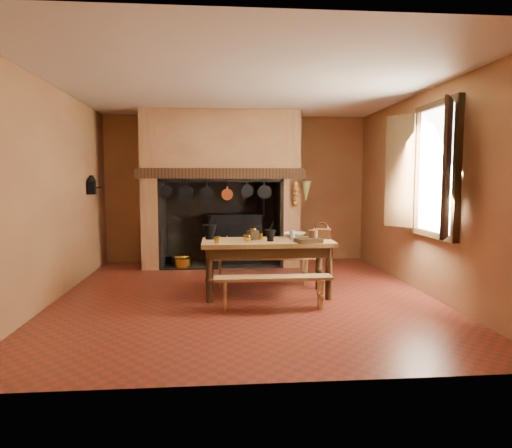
# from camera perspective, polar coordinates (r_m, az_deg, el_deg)

# --- Properties ---
(floor) EXTENTS (5.50, 5.50, 0.00)m
(floor) POSITION_cam_1_polar(r_m,az_deg,el_deg) (6.34, -1.34, -8.86)
(floor) COLOR maroon
(floor) RESTS_ON ground
(ceiling) EXTENTS (5.50, 5.50, 0.00)m
(ceiling) POSITION_cam_1_polar(r_m,az_deg,el_deg) (6.26, -1.40, 16.82)
(ceiling) COLOR silver
(ceiling) RESTS_ON back_wall
(back_wall) EXTENTS (5.00, 0.02, 2.80)m
(back_wall) POSITION_cam_1_polar(r_m,az_deg,el_deg) (8.89, -2.47, 4.38)
(back_wall) COLOR olive
(back_wall) RESTS_ON floor
(wall_left) EXTENTS (0.02, 5.50, 2.80)m
(wall_left) POSITION_cam_1_polar(r_m,az_deg,el_deg) (6.49, -24.04, 3.51)
(wall_left) COLOR olive
(wall_left) RESTS_ON floor
(wall_right) EXTENTS (0.02, 5.50, 2.80)m
(wall_right) POSITION_cam_1_polar(r_m,az_deg,el_deg) (6.77, 20.30, 3.71)
(wall_right) COLOR olive
(wall_right) RESTS_ON floor
(wall_front) EXTENTS (5.00, 0.02, 2.80)m
(wall_front) POSITION_cam_1_polar(r_m,az_deg,el_deg) (3.40, 1.51, 2.64)
(wall_front) COLOR olive
(wall_front) RESTS_ON floor
(chimney_breast) EXTENTS (2.95, 0.96, 2.80)m
(chimney_breast) POSITION_cam_1_polar(r_m,az_deg,el_deg) (8.44, -4.40, 7.11)
(chimney_breast) COLOR olive
(chimney_breast) RESTS_ON floor
(iron_range) EXTENTS (1.12, 0.55, 1.60)m
(iron_range) POSITION_cam_1_polar(r_m,az_deg,el_deg) (8.65, -2.64, -1.73)
(iron_range) COLOR black
(iron_range) RESTS_ON floor
(hearth_pans) EXTENTS (0.51, 0.62, 0.20)m
(hearth_pans) POSITION_cam_1_polar(r_m,az_deg,el_deg) (8.50, -9.39, -4.58)
(hearth_pans) COLOR gold
(hearth_pans) RESTS_ON floor
(hanging_pans) EXTENTS (1.92, 0.29, 0.27)m
(hanging_pans) POSITION_cam_1_polar(r_m,az_deg,el_deg) (7.94, -4.63, 3.95)
(hanging_pans) COLOR black
(hanging_pans) RESTS_ON chimney_breast
(onion_string) EXTENTS (0.12, 0.10, 0.46)m
(onion_string) POSITION_cam_1_polar(r_m,az_deg,el_deg) (8.04, 4.98, 3.75)
(onion_string) COLOR #92581B
(onion_string) RESTS_ON chimney_breast
(herb_bunch) EXTENTS (0.20, 0.20, 0.35)m
(herb_bunch) POSITION_cam_1_polar(r_m,az_deg,el_deg) (8.07, 6.25, 4.10)
(herb_bunch) COLOR brown
(herb_bunch) RESTS_ON chimney_breast
(window) EXTENTS (0.39, 1.75, 1.76)m
(window) POSITION_cam_1_polar(r_m,az_deg,el_deg) (6.35, 20.69, 6.31)
(window) COLOR white
(window) RESTS_ON wall_right
(wall_coffee_mill) EXTENTS (0.23, 0.16, 0.31)m
(wall_coffee_mill) POSITION_cam_1_polar(r_m,az_deg,el_deg) (7.94, -19.86, 4.77)
(wall_coffee_mill) COLOR black
(wall_coffee_mill) RESTS_ON wall_left
(work_table) EXTENTS (1.76, 0.78, 0.76)m
(work_table) POSITION_cam_1_polar(r_m,az_deg,el_deg) (6.19, 1.41, -3.15)
(work_table) COLOR #A3894A
(work_table) RESTS_ON floor
(bench_front) EXTENTS (1.44, 0.25, 0.40)m
(bench_front) POSITION_cam_1_polar(r_m,az_deg,el_deg) (5.61, 2.15, -7.57)
(bench_front) COLOR #A3894A
(bench_front) RESTS_ON floor
(bench_back) EXTENTS (1.57, 0.27, 0.44)m
(bench_back) POSITION_cam_1_polar(r_m,az_deg,el_deg) (6.83, 0.85, -4.97)
(bench_back) COLOR #A3894A
(bench_back) RESTS_ON floor
(mortar_large) EXTENTS (0.20, 0.20, 0.34)m
(mortar_large) POSITION_cam_1_polar(r_m,az_deg,el_deg) (6.29, -5.82, -0.90)
(mortar_large) COLOR black
(mortar_large) RESTS_ON work_table
(mortar_small) EXTENTS (0.15, 0.15, 0.26)m
(mortar_small) POSITION_cam_1_polar(r_m,az_deg,el_deg) (6.06, 1.80, -1.35)
(mortar_small) COLOR black
(mortar_small) RESTS_ON work_table
(coffee_grinder) EXTENTS (0.19, 0.17, 0.20)m
(coffee_grinder) POSITION_cam_1_polar(r_m,az_deg,el_deg) (6.22, -0.39, -1.30)
(coffee_grinder) COLOR #332110
(coffee_grinder) RESTS_ON work_table
(brass_mug_a) EXTENTS (0.11, 0.11, 0.09)m
(brass_mug_a) POSITION_cam_1_polar(r_m,az_deg,el_deg) (5.89, -4.83, -1.96)
(brass_mug_a) COLOR gold
(brass_mug_a) RESTS_ON work_table
(brass_mug_b) EXTENTS (0.10, 0.10, 0.09)m
(brass_mug_b) POSITION_cam_1_polar(r_m,az_deg,el_deg) (6.23, 0.48, -1.56)
(brass_mug_b) COLOR gold
(brass_mug_b) RESTS_ON work_table
(mixing_bowl) EXTENTS (0.39, 0.39, 0.07)m
(mixing_bowl) POSITION_cam_1_polar(r_m,az_deg,el_deg) (6.47, 4.90, -1.39)
(mixing_bowl) COLOR beige
(mixing_bowl) RESTS_ON work_table
(stoneware_crock) EXTENTS (0.13, 0.13, 0.15)m
(stoneware_crock) POSITION_cam_1_polar(r_m,az_deg,el_deg) (6.06, 7.12, -1.49)
(stoneware_crock) COLOR brown
(stoneware_crock) RESTS_ON work_table
(glass_jar) EXTENTS (0.08, 0.08, 0.14)m
(glass_jar) POSITION_cam_1_polar(r_m,az_deg,el_deg) (6.17, 4.53, -1.41)
(glass_jar) COLOR beige
(glass_jar) RESTS_ON work_table
(wicker_basket) EXTENTS (0.28, 0.23, 0.23)m
(wicker_basket) POSITION_cam_1_polar(r_m,az_deg,el_deg) (6.41, 8.23, -1.15)
(wicker_basket) COLOR #502A18
(wicker_basket) RESTS_ON work_table
(wooden_tray) EXTENTS (0.37, 0.30, 0.06)m
(wooden_tray) POSITION_cam_1_polar(r_m,az_deg,el_deg) (5.98, 6.55, -2.05)
(wooden_tray) COLOR #332110
(wooden_tray) RESTS_ON work_table
(brass_cup) EXTENTS (0.11, 0.11, 0.09)m
(brass_cup) POSITION_cam_1_polar(r_m,az_deg,el_deg) (6.03, -1.11, -1.79)
(brass_cup) COLOR gold
(brass_cup) RESTS_ON work_table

